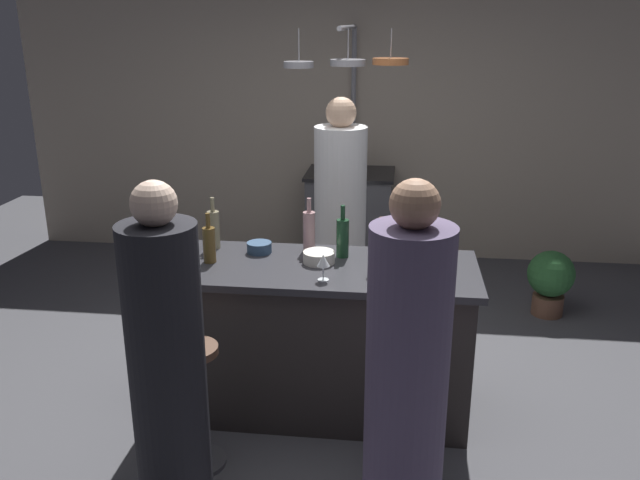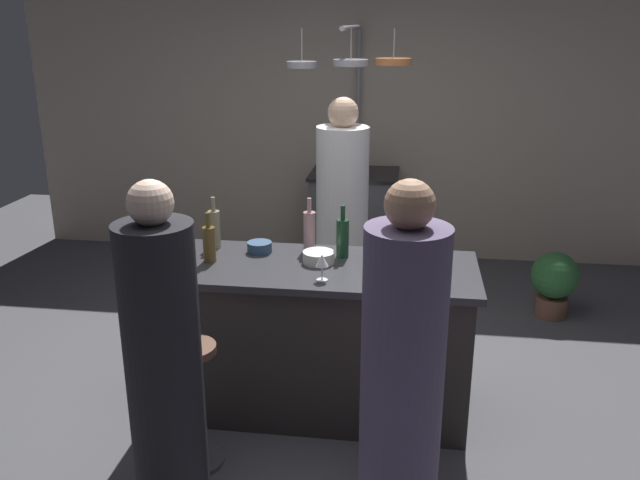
% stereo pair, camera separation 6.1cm
% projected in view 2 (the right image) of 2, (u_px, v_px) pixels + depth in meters
% --- Properties ---
extents(ground_plane, '(9.00, 9.00, 0.00)m').
position_uv_depth(ground_plane, '(317.00, 405.00, 3.97)').
color(ground_plane, '#4C4C51').
extents(back_wall, '(6.40, 0.16, 2.60)m').
position_uv_depth(back_wall, '(359.00, 121.00, 6.24)').
color(back_wall, '#BCAD99').
rests_on(back_wall, ground_plane).
extents(kitchen_island, '(1.80, 0.72, 0.90)m').
position_uv_depth(kitchen_island, '(316.00, 337.00, 3.83)').
color(kitchen_island, '#332D2B').
rests_on(kitchen_island, ground_plane).
extents(stove_range, '(0.80, 0.64, 0.89)m').
position_uv_depth(stove_range, '(354.00, 219.00, 6.14)').
color(stove_range, '#47474C').
rests_on(stove_range, ground_plane).
extents(chef, '(0.36, 0.36, 1.72)m').
position_uv_depth(chef, '(342.00, 229.00, 4.67)').
color(chef, white).
rests_on(chef, ground_plane).
extents(bar_stool_right, '(0.28, 0.28, 0.68)m').
position_uv_depth(bar_stool_right, '(409.00, 416.00, 3.20)').
color(bar_stool_right, '#4C4C51').
rests_on(bar_stool_right, ground_plane).
extents(guest_right, '(0.35, 0.35, 1.64)m').
position_uv_depth(guest_right, '(402.00, 386.00, 2.73)').
color(guest_right, '#594C6B').
rests_on(guest_right, ground_plane).
extents(bar_stool_left, '(0.28, 0.28, 0.68)m').
position_uv_depth(bar_stool_left, '(193.00, 399.00, 3.34)').
color(bar_stool_left, '#4C4C51').
rests_on(bar_stool_left, ground_plane).
extents(guest_left, '(0.34, 0.34, 1.60)m').
position_uv_depth(guest_left, '(164.00, 370.00, 2.90)').
color(guest_left, black).
rests_on(guest_left, ground_plane).
extents(overhead_pot_rack, '(0.88, 1.49, 2.17)m').
position_uv_depth(overhead_pot_rack, '(354.00, 88.00, 5.16)').
color(overhead_pot_rack, gray).
rests_on(overhead_pot_rack, ground_plane).
extents(potted_plant, '(0.36, 0.36, 0.52)m').
position_uv_depth(potted_plant, '(554.00, 280.00, 5.09)').
color(potted_plant, brown).
rests_on(potted_plant, ground_plane).
extents(pepper_mill, '(0.05, 0.05, 0.21)m').
position_uv_depth(pepper_mill, '(383.00, 235.00, 3.87)').
color(pepper_mill, '#382319').
rests_on(pepper_mill, kitchen_island).
extents(wine_bottle_rose, '(0.07, 0.07, 0.32)m').
position_uv_depth(wine_bottle_rose, '(309.00, 230.00, 3.89)').
color(wine_bottle_rose, '#B78C8E').
rests_on(wine_bottle_rose, kitchen_island).
extents(wine_bottle_amber, '(0.07, 0.07, 0.29)m').
position_uv_depth(wine_bottle_amber, '(209.00, 243.00, 3.72)').
color(wine_bottle_amber, brown).
rests_on(wine_bottle_amber, kitchen_island).
extents(wine_bottle_red, '(0.07, 0.07, 0.33)m').
position_uv_depth(wine_bottle_red, '(179.00, 252.00, 3.51)').
color(wine_bottle_red, '#143319').
rests_on(wine_bottle_red, kitchen_island).
extents(wine_bottle_white, '(0.07, 0.07, 0.31)m').
position_uv_depth(wine_bottle_white, '(214.00, 228.00, 3.95)').
color(wine_bottle_white, gray).
rests_on(wine_bottle_white, kitchen_island).
extents(wine_bottle_green, '(0.07, 0.07, 0.31)m').
position_uv_depth(wine_bottle_green, '(343.00, 237.00, 3.79)').
color(wine_bottle_green, '#193D23').
rests_on(wine_bottle_green, kitchen_island).
extents(wine_glass_by_chef, '(0.07, 0.07, 0.15)m').
position_uv_depth(wine_glass_by_chef, '(322.00, 262.00, 3.44)').
color(wine_glass_by_chef, silver).
rests_on(wine_glass_by_chef, kitchen_island).
extents(wine_glass_near_right_guest, '(0.07, 0.07, 0.15)m').
position_uv_depth(wine_glass_near_right_guest, '(444.00, 268.00, 3.35)').
color(wine_glass_near_right_guest, silver).
rests_on(wine_glass_near_right_guest, kitchen_island).
extents(wine_glass_near_left_guest, '(0.07, 0.07, 0.15)m').
position_uv_depth(wine_glass_near_left_guest, '(373.00, 258.00, 3.50)').
color(wine_glass_near_left_guest, silver).
rests_on(wine_glass_near_left_guest, kitchen_island).
extents(mixing_bowl_ceramic, '(0.18, 0.18, 0.07)m').
position_uv_depth(mixing_bowl_ceramic, '(319.00, 257.00, 3.72)').
color(mixing_bowl_ceramic, silver).
rests_on(mixing_bowl_ceramic, kitchen_island).
extents(mixing_bowl_steel, '(0.19, 0.19, 0.06)m').
position_uv_depth(mixing_bowl_steel, '(411.00, 253.00, 3.78)').
color(mixing_bowl_steel, '#B7B7BC').
rests_on(mixing_bowl_steel, kitchen_island).
extents(mixing_bowl_blue, '(0.15, 0.15, 0.06)m').
position_uv_depth(mixing_bowl_blue, '(260.00, 247.00, 3.89)').
color(mixing_bowl_blue, '#334C6B').
rests_on(mixing_bowl_blue, kitchen_island).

